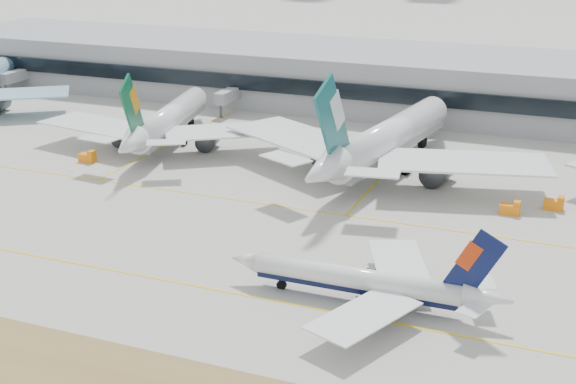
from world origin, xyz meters
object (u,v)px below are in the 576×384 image
at_px(widebody_cathay, 386,141).
at_px(taxiing_airliner, 366,282).
at_px(terminal, 396,79).
at_px(widebody_eva, 167,122).

bearing_deg(widebody_cathay, taxiing_airliner, -159.21).
distance_m(taxiing_airliner, terminal, 118.97).
relative_size(widebody_eva, widebody_cathay, 0.83).
relative_size(taxiing_airliner, widebody_eva, 0.69).
xyz_separation_m(widebody_cathay, terminal, (-13.44, 58.33, 0.81)).
bearing_deg(terminal, widebody_eva, -123.39).
height_order(taxiing_airliner, widebody_eva, widebody_eva).
bearing_deg(taxiing_airliner, widebody_cathay, -77.16).
distance_m(widebody_eva, widebody_cathay, 51.50).
xyz_separation_m(widebody_eva, terminal, (38.04, 57.72, 1.91)).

